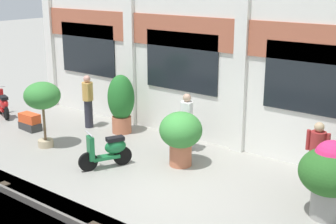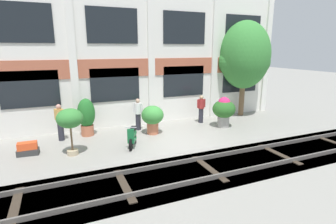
{
  "view_description": "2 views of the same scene",
  "coord_description": "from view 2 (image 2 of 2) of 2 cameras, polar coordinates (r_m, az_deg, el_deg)",
  "views": [
    {
      "loc": [
        5.95,
        -7.58,
        4.59
      ],
      "look_at": [
        -1.33,
        1.68,
        1.18
      ],
      "focal_mm": 50.0,
      "sensor_mm": 36.0,
      "label": 1
    },
    {
      "loc": [
        -4.67,
        -10.3,
        4.06
      ],
      "look_at": [
        0.4,
        1.72,
        0.89
      ],
      "focal_mm": 28.0,
      "sensor_mm": 36.0,
      "label": 2
    }
  ],
  "objects": [
    {
      "name": "ground_plane",
      "position": [
        12.01,
        1.45,
        -6.11
      ],
      "size": [
        80.0,
        80.0,
        0.0
      ],
      "primitive_type": "plane",
      "color": "gray"
    },
    {
      "name": "apartment_facade",
      "position": [
        14.42,
        -4.06,
        12.05
      ],
      "size": [
        16.04,
        0.64,
        7.35
      ],
      "color": "silver",
      "rests_on": "ground"
    },
    {
      "name": "rail_tracks",
      "position": [
        9.53,
        9.4,
        -12.66
      ],
      "size": [
        23.68,
        2.8,
        0.43
      ],
      "color": "#5B5449",
      "rests_on": "ground"
    },
    {
      "name": "broadleaf_tree",
      "position": [
        16.58,
        16.3,
        11.47
      ],
      "size": [
        3.13,
        2.98,
        5.67
      ],
      "color": "brown",
      "rests_on": "ground"
    },
    {
      "name": "potted_plant_glazed_jar",
      "position": [
        14.08,
        12.07,
        0.52
      ],
      "size": [
        1.2,
        1.2,
        1.61
      ],
      "color": "gray",
      "rests_on": "ground"
    },
    {
      "name": "potted_plant_terracotta_small",
      "position": [
        10.65,
        -20.58,
        -1.65
      ],
      "size": [
        1.0,
        1.0,
        1.86
      ],
      "color": "tan",
      "rests_on": "ground"
    },
    {
      "name": "potted_plant_fluted_column",
      "position": [
        12.97,
        -17.33,
        -0.8
      ],
      "size": [
        0.81,
        0.81,
        1.8
      ],
      "color": "#B76647",
      "rests_on": "ground"
    },
    {
      "name": "potted_plant_square_trough",
      "position": [
        11.68,
        -28.22,
        -7.11
      ],
      "size": [
        0.81,
        0.45,
        0.52
      ],
      "color": "#333333",
      "rests_on": "ground"
    },
    {
      "name": "potted_plant_stone_basin",
      "position": [
        12.68,
        -3.39,
        -1.07
      ],
      "size": [
        1.08,
        1.08,
        1.39
      ],
      "color": "#B76647",
      "rests_on": "ground"
    },
    {
      "name": "scooter_second_parked",
      "position": [
        11.29,
        -7.67,
        -5.2
      ],
      "size": [
        0.75,
        1.29,
        0.98
      ],
      "rotation": [
        0.0,
        0.0,
        4.28
      ],
      "color": "black",
      "rests_on": "ground"
    },
    {
      "name": "resident_by_doorway",
      "position": [
        13.36,
        -6.55,
        -0.26
      ],
      "size": [
        0.43,
        0.37,
        1.62
      ],
      "rotation": [
        0.0,
        0.0,
        -2.26
      ],
      "color": "#282833",
      "rests_on": "ground"
    },
    {
      "name": "resident_watching_tracks",
      "position": [
        14.7,
        7.23,
        0.84
      ],
      "size": [
        0.53,
        0.34,
        1.55
      ],
      "rotation": [
        0.0,
        0.0,
        -1.52
      ],
      "color": "#282833",
      "rests_on": "ground"
    },
    {
      "name": "resident_near_plants",
      "position": [
        12.68,
        -22.46,
        -1.85
      ],
      "size": [
        0.42,
        0.38,
        1.67
      ],
      "rotation": [
        0.0,
        0.0,
        -2.28
      ],
      "color": "#282833",
      "rests_on": "ground"
    }
  ]
}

